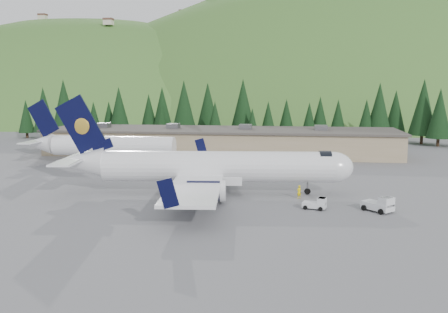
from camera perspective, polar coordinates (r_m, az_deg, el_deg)
ground at (r=64.53m, az=-0.73°, el=-4.26°), size 600.00×600.00×0.00m
airliner at (r=63.96m, az=-1.74°, el=-1.28°), size 38.37×36.05×12.72m
second_airliner at (r=91.66m, az=-14.22°, el=1.26°), size 27.50×11.00×10.05m
baggage_tug_a at (r=57.28m, az=10.52°, el=-5.35°), size 2.82×2.07×1.37m
baggage_tug_b at (r=57.73m, az=17.40°, el=-5.29°), size 3.54×3.57×1.79m
terminal_building at (r=101.98m, az=-0.34°, el=1.78°), size 71.00×17.00×6.10m
ramp_worker at (r=62.32m, az=8.57°, el=-4.02°), size 0.71×0.68×1.64m
tree_line at (r=124.69m, az=1.40°, el=5.18°), size 114.29×18.84×14.39m
hills at (r=289.83m, az=16.44°, el=-11.76°), size 614.00×330.00×300.00m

